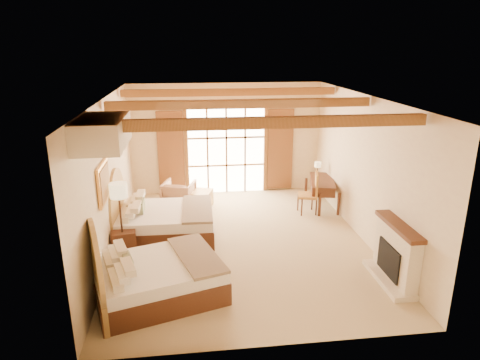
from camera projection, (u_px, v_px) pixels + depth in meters
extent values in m
plane|color=tan|center=(241.00, 242.00, 9.59)|extent=(7.00, 7.00, 0.00)
plane|color=beige|center=(226.00, 139.00, 12.41)|extent=(5.50, 0.00, 5.50)
plane|color=beige|center=(109.00, 178.00, 8.78)|extent=(0.00, 7.00, 7.00)
plane|color=beige|center=(365.00, 169.00, 9.43)|extent=(0.00, 7.00, 7.00)
plane|color=#B26B37|center=(241.00, 98.00, 8.62)|extent=(7.00, 7.00, 0.00)
cube|color=white|center=(226.00, 151.00, 12.48)|extent=(2.20, 0.02, 2.50)
cube|color=brown|center=(171.00, 153.00, 12.26)|extent=(0.75, 0.06, 2.40)
cube|color=brown|center=(280.00, 150.00, 12.64)|extent=(0.75, 0.06, 2.40)
cube|color=#F2E9C4|center=(396.00, 255.00, 7.84)|extent=(0.25, 1.30, 1.10)
cube|color=black|center=(392.00, 260.00, 7.86)|extent=(0.18, 0.80, 0.60)
cube|color=#F2E9C4|center=(389.00, 279.00, 7.98)|extent=(0.45, 1.40, 0.10)
cube|color=#4C2915|center=(399.00, 226.00, 7.67)|extent=(0.30, 1.40, 0.08)
cube|color=gold|center=(103.00, 183.00, 8.03)|extent=(0.05, 0.95, 0.75)
cube|color=tan|center=(105.00, 183.00, 8.03)|extent=(0.02, 0.82, 0.62)
cube|color=beige|center=(102.00, 132.00, 6.52)|extent=(0.70, 1.40, 0.45)
cube|color=#4C2915|center=(159.00, 285.00, 7.48)|extent=(2.49, 2.15, 0.41)
cube|color=white|center=(158.00, 269.00, 7.38)|extent=(2.44, 2.10, 0.23)
cube|color=#7B6F4F|center=(199.00, 260.00, 7.43)|extent=(1.09, 1.74, 0.05)
cube|color=gray|center=(128.00, 259.00, 7.25)|extent=(0.25, 0.45, 0.25)
cube|color=#4C2915|center=(165.00, 228.00, 9.77)|extent=(2.22, 1.70, 0.43)
cube|color=white|center=(165.00, 215.00, 9.67)|extent=(2.18, 1.67, 0.23)
cube|color=#7B6F4F|center=(197.00, 208.00, 9.72)|extent=(0.70, 1.70, 0.05)
cube|color=gray|center=(141.00, 206.00, 9.54)|extent=(0.14, 0.45, 0.26)
cube|color=#4C2915|center=(124.00, 243.00, 8.87)|extent=(0.56, 0.56, 0.59)
cylinder|color=#342119|center=(125.00, 257.00, 8.86)|extent=(0.23, 0.23, 0.03)
cylinder|color=#342119|center=(122.00, 226.00, 8.64)|extent=(0.04, 0.04, 1.39)
cylinder|color=#FFECA9|center=(118.00, 190.00, 8.41)|extent=(0.35, 0.35, 0.29)
imported|color=#AA7856|center=(179.00, 194.00, 11.51)|extent=(0.99, 1.00, 0.73)
cube|color=#B4874A|center=(200.00, 199.00, 11.60)|extent=(0.77, 0.77, 0.45)
cube|color=#4C2915|center=(322.00, 181.00, 11.47)|extent=(0.92, 1.52, 0.05)
cube|color=#4C2915|center=(322.00, 185.00, 11.51)|extent=(0.90, 1.47, 0.22)
cube|color=#B08233|center=(307.00, 196.00, 11.09)|extent=(0.58, 0.58, 0.06)
cube|color=#B08233|center=(316.00, 183.00, 11.02)|extent=(0.16, 0.48, 0.59)
cylinder|color=#342119|center=(317.00, 174.00, 11.92)|extent=(0.11, 0.11, 0.02)
cylinder|color=#342119|center=(317.00, 170.00, 11.88)|extent=(0.02, 0.02, 0.25)
cylinder|color=#FFECA9|center=(318.00, 164.00, 11.83)|extent=(0.18, 0.18, 0.14)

